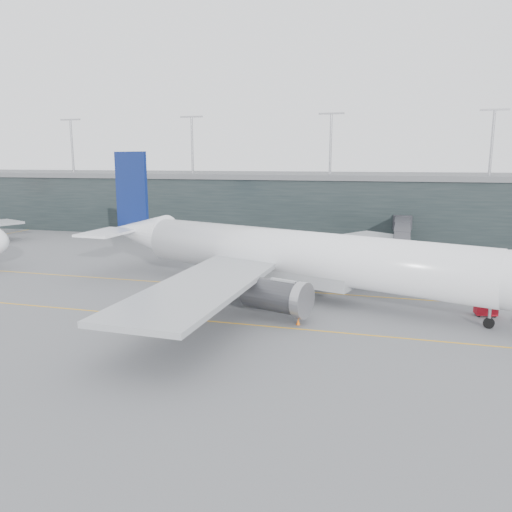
# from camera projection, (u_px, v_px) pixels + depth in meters

# --- Properties ---
(ground) EXTENTS (320.00, 320.00, 0.00)m
(ground) POSITION_uv_depth(u_px,v_px,m) (258.00, 282.00, 77.38)
(ground) COLOR slate
(ground) RESTS_ON ground
(taxiline_a) EXTENTS (160.00, 0.25, 0.02)m
(taxiline_a) POSITION_uv_depth(u_px,v_px,m) (251.00, 288.00, 73.59)
(taxiline_a) COLOR gold
(taxiline_a) RESTS_ON ground
(taxiline_b) EXTENTS (160.00, 0.25, 0.02)m
(taxiline_b) POSITION_uv_depth(u_px,v_px,m) (214.00, 321.00, 58.43)
(taxiline_b) COLOR gold
(taxiline_b) RESTS_ON ground
(taxiline_lead_main) EXTENTS (0.25, 60.00, 0.02)m
(taxiline_lead_main) POSITION_uv_depth(u_px,v_px,m) (310.00, 259.00, 95.06)
(taxiline_lead_main) COLOR gold
(taxiline_lead_main) RESTS_ON ground
(terminal) EXTENTS (240.00, 36.00, 29.00)m
(terminal) POSITION_uv_depth(u_px,v_px,m) (314.00, 202.00, 130.91)
(terminal) COLOR black
(terminal) RESTS_ON ground
(main_aircraft) EXTENTS (69.43, 63.97, 19.98)m
(main_aircraft) POSITION_uv_depth(u_px,v_px,m) (298.00, 256.00, 68.38)
(main_aircraft) COLOR white
(main_aircraft) RESTS_ON ground
(jet_bridge) EXTENTS (4.54, 44.11, 6.72)m
(jet_bridge) POSITION_uv_depth(u_px,v_px,m) (401.00, 233.00, 93.77)
(jet_bridge) COLOR #2E2E34
(jet_bridge) RESTS_ON ground
(gse_cart) EXTENTS (2.65, 1.88, 1.68)m
(gse_cart) POSITION_uv_depth(u_px,v_px,m) (486.00, 308.00, 60.41)
(gse_cart) COLOR #A10B17
(gse_cart) RESTS_ON ground
(uld_a) EXTENTS (2.71, 2.46, 2.02)m
(uld_a) POSITION_uv_depth(u_px,v_px,m) (251.00, 261.00, 88.39)
(uld_a) COLOR #343539
(uld_a) RESTS_ON ground
(uld_b) EXTENTS (2.34, 1.97, 1.94)m
(uld_b) POSITION_uv_depth(u_px,v_px,m) (258.00, 259.00, 89.56)
(uld_b) COLOR #343539
(uld_b) RESTS_ON ground
(uld_c) EXTENTS (2.43, 2.16, 1.87)m
(uld_c) POSITION_uv_depth(u_px,v_px,m) (271.00, 262.00, 87.12)
(uld_c) COLOR #343539
(uld_c) RESTS_ON ground
(cone_wing_stbd) EXTENTS (0.47, 0.47, 0.74)m
(cone_wing_stbd) POSITION_uv_depth(u_px,v_px,m) (298.00, 322.00, 57.26)
(cone_wing_stbd) COLOR orange
(cone_wing_stbd) RESTS_ON ground
(cone_wing_port) EXTENTS (0.43, 0.43, 0.69)m
(cone_wing_port) POSITION_uv_depth(u_px,v_px,m) (328.00, 270.00, 84.12)
(cone_wing_port) COLOR orange
(cone_wing_port) RESTS_ON ground
(cone_tail) EXTENTS (0.45, 0.45, 0.71)m
(cone_tail) POSITION_uv_depth(u_px,v_px,m) (168.00, 293.00, 69.62)
(cone_tail) COLOR orange
(cone_tail) RESTS_ON ground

